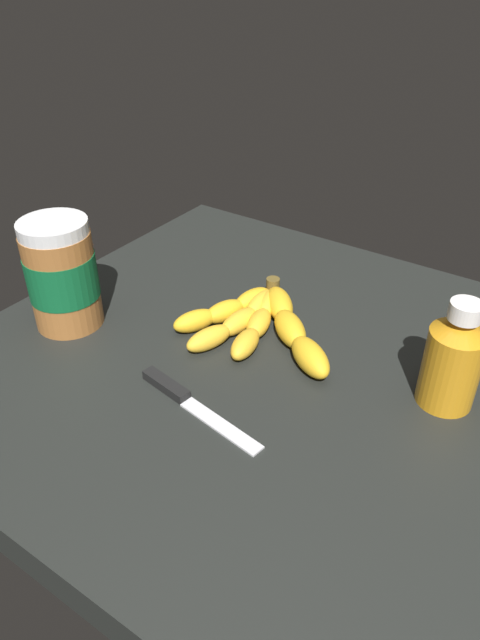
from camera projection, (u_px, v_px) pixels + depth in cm
name	position (u px, v px, depth cm)	size (l,w,h in cm)	color
ground_plane	(268.00, 374.00, 74.98)	(76.13, 70.96, 4.80)	black
banana_bunch	(259.00, 322.00, 78.01)	(24.04, 19.95, 3.56)	gold
peanut_butter_jar	(62.00, 275.00, 76.58)	(9.38, 9.38, 15.26)	#9E602D
honey_bottle	(453.00, 359.00, 63.86)	(6.47, 6.47, 13.41)	orange
butter_knife	(189.00, 401.00, 66.36)	(18.48, 4.61, 1.20)	silver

